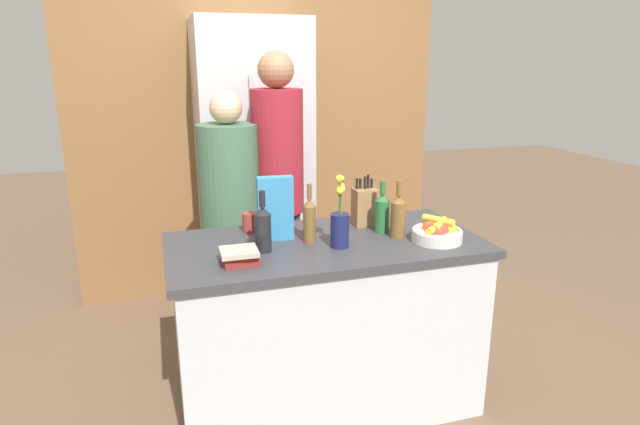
{
  "coord_description": "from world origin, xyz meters",
  "views": [
    {
      "loc": [
        -0.75,
        -2.34,
        1.75
      ],
      "look_at": [
        0.0,
        0.09,
        1.01
      ],
      "focal_mm": 30.0,
      "sensor_mm": 36.0,
      "label": 1
    }
  ],
  "objects_px": {
    "flower_vase": "(340,223)",
    "bottle_wine": "(263,228)",
    "refrigerator": "(253,170)",
    "knife_block": "(365,206)",
    "cereal_box": "(275,208)",
    "bottle_vinegar": "(382,212)",
    "book_stack": "(240,256)",
    "fruit_bowl": "(437,233)",
    "coffee_mug": "(251,222)",
    "person_in_blue": "(278,184)",
    "bottle_oil": "(398,215)",
    "person_at_sink": "(231,212)",
    "bottle_water": "(310,219)"
  },
  "relations": [
    {
      "from": "book_stack",
      "to": "person_at_sink",
      "type": "height_order",
      "value": "person_at_sink"
    },
    {
      "from": "bottle_wine",
      "to": "person_at_sink",
      "type": "xyz_separation_m",
      "value": [
        -0.05,
        0.73,
        -0.12
      ]
    },
    {
      "from": "refrigerator",
      "to": "book_stack",
      "type": "height_order",
      "value": "refrigerator"
    },
    {
      "from": "flower_vase",
      "to": "bottle_wine",
      "type": "relative_size",
      "value": 1.21
    },
    {
      "from": "flower_vase",
      "to": "fruit_bowl",
      "type": "bearing_deg",
      "value": -7.44
    },
    {
      "from": "knife_block",
      "to": "coffee_mug",
      "type": "distance_m",
      "value": 0.61
    },
    {
      "from": "coffee_mug",
      "to": "person_at_sink",
      "type": "relative_size",
      "value": 0.07
    },
    {
      "from": "refrigerator",
      "to": "bottle_vinegar",
      "type": "distance_m",
      "value": 1.31
    },
    {
      "from": "cereal_box",
      "to": "book_stack",
      "type": "bearing_deg",
      "value": -129.27
    },
    {
      "from": "knife_block",
      "to": "bottle_water",
      "type": "xyz_separation_m",
      "value": [
        -0.36,
        -0.18,
        0.01
      ]
    },
    {
      "from": "coffee_mug",
      "to": "person_in_blue",
      "type": "bearing_deg",
      "value": 60.83
    },
    {
      "from": "coffee_mug",
      "to": "person_in_blue",
      "type": "relative_size",
      "value": 0.07
    },
    {
      "from": "fruit_bowl",
      "to": "knife_block",
      "type": "bearing_deg",
      "value": 123.98
    },
    {
      "from": "book_stack",
      "to": "bottle_wine",
      "type": "relative_size",
      "value": 0.59
    },
    {
      "from": "knife_block",
      "to": "bottle_oil",
      "type": "bearing_deg",
      "value": -70.98
    },
    {
      "from": "bottle_water",
      "to": "person_at_sink",
      "type": "height_order",
      "value": "person_at_sink"
    },
    {
      "from": "refrigerator",
      "to": "knife_block",
      "type": "bearing_deg",
      "value": -70.12
    },
    {
      "from": "flower_vase",
      "to": "coffee_mug",
      "type": "bearing_deg",
      "value": 135.36
    },
    {
      "from": "refrigerator",
      "to": "book_stack",
      "type": "bearing_deg",
      "value": -102.64
    },
    {
      "from": "knife_block",
      "to": "person_in_blue",
      "type": "bearing_deg",
      "value": 125.12
    },
    {
      "from": "knife_block",
      "to": "bottle_oil",
      "type": "distance_m",
      "value": 0.25
    },
    {
      "from": "coffee_mug",
      "to": "bottle_oil",
      "type": "bearing_deg",
      "value": -23.78
    },
    {
      "from": "coffee_mug",
      "to": "refrigerator",
      "type": "bearing_deg",
      "value": 78.88
    },
    {
      "from": "person_in_blue",
      "to": "bottle_oil",
      "type": "bearing_deg",
      "value": -53.5
    },
    {
      "from": "flower_vase",
      "to": "person_in_blue",
      "type": "xyz_separation_m",
      "value": [
        -0.11,
        0.8,
        0.02
      ]
    },
    {
      "from": "bottle_oil",
      "to": "bottle_vinegar",
      "type": "bearing_deg",
      "value": 113.59
    },
    {
      "from": "refrigerator",
      "to": "person_in_blue",
      "type": "height_order",
      "value": "refrigerator"
    },
    {
      "from": "bottle_vinegar",
      "to": "cereal_box",
      "type": "bearing_deg",
      "value": 175.54
    },
    {
      "from": "bottle_vinegar",
      "to": "person_in_blue",
      "type": "distance_m",
      "value": 0.75
    },
    {
      "from": "cereal_box",
      "to": "bottle_vinegar",
      "type": "bearing_deg",
      "value": -4.46
    },
    {
      "from": "flower_vase",
      "to": "person_at_sink",
      "type": "distance_m",
      "value": 0.88
    },
    {
      "from": "book_stack",
      "to": "flower_vase",
      "type": "bearing_deg",
      "value": 8.92
    },
    {
      "from": "flower_vase",
      "to": "bottle_oil",
      "type": "xyz_separation_m",
      "value": [
        0.32,
        0.05,
        -0.0
      ]
    },
    {
      "from": "book_stack",
      "to": "bottle_wine",
      "type": "distance_m",
      "value": 0.19
    },
    {
      "from": "cereal_box",
      "to": "person_in_blue",
      "type": "relative_size",
      "value": 0.18
    },
    {
      "from": "fruit_bowl",
      "to": "bottle_vinegar",
      "type": "relative_size",
      "value": 0.92
    },
    {
      "from": "book_stack",
      "to": "person_in_blue",
      "type": "distance_m",
      "value": 0.95
    },
    {
      "from": "book_stack",
      "to": "bottle_water",
      "type": "height_order",
      "value": "bottle_water"
    },
    {
      "from": "bottle_vinegar",
      "to": "bottle_wine",
      "type": "relative_size",
      "value": 0.93
    },
    {
      "from": "refrigerator",
      "to": "bottle_vinegar",
      "type": "relative_size",
      "value": 7.51
    },
    {
      "from": "bottle_oil",
      "to": "knife_block",
      "type": "bearing_deg",
      "value": 109.02
    },
    {
      "from": "coffee_mug",
      "to": "bottle_oil",
      "type": "xyz_separation_m",
      "value": [
        0.68,
        -0.3,
        0.06
      ]
    },
    {
      "from": "book_stack",
      "to": "bottle_oil",
      "type": "bearing_deg",
      "value": 9.13
    },
    {
      "from": "refrigerator",
      "to": "flower_vase",
      "type": "distance_m",
      "value": 1.4
    },
    {
      "from": "bottle_vinegar",
      "to": "person_in_blue",
      "type": "xyz_separation_m",
      "value": [
        -0.39,
        0.64,
        0.03
      ]
    },
    {
      "from": "flower_vase",
      "to": "bottle_vinegar",
      "type": "xyz_separation_m",
      "value": [
        0.28,
        0.15,
        -0.01
      ]
    },
    {
      "from": "cereal_box",
      "to": "knife_block",
      "type": "bearing_deg",
      "value": 10.97
    },
    {
      "from": "person_in_blue",
      "to": "flower_vase",
      "type": "bearing_deg",
      "value": -75.88
    },
    {
      "from": "fruit_bowl",
      "to": "bottle_vinegar",
      "type": "height_order",
      "value": "bottle_vinegar"
    },
    {
      "from": "bottle_wine",
      "to": "person_in_blue",
      "type": "bearing_deg",
      "value": 72.1
    }
  ]
}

